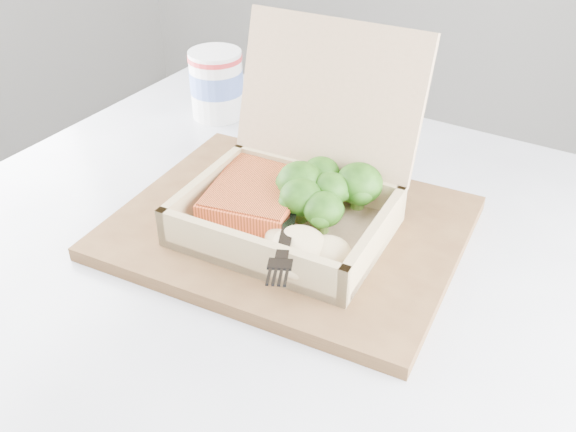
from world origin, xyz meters
The scene contains 9 objects.
cafe_table centered at (-0.56, 0.30, 0.54)m, with size 0.86×0.86×0.73m.
serving_tray centered at (-0.54, 0.34, 0.74)m, with size 0.37×0.30×0.02m, color brown.
takeout_container centered at (-0.53, 0.36, 0.80)m, with size 0.22×0.22×0.20m.
salmon_fillet centered at (-0.58, 0.34, 0.77)m, with size 0.10×0.13×0.03m, color #FA6131.
broccoli_pile centered at (-0.50, 0.36, 0.78)m, with size 0.12×0.12×0.04m, color #33771A, non-canonical shape.
mashed_potatoes centered at (-0.49, 0.28, 0.77)m, with size 0.09×0.08×0.03m, color beige.
plastic_fork centered at (-0.51, 0.30, 0.78)m, with size 0.07×0.16×0.02m.
paper_cup centered at (-0.77, 0.57, 0.78)m, with size 0.08×0.08×0.10m.
receipt centered at (-0.54, 0.54, 0.73)m, with size 0.08×0.15×0.00m, color silver.
Camera 1 is at (-0.27, -0.18, 1.16)m, focal length 40.00 mm.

